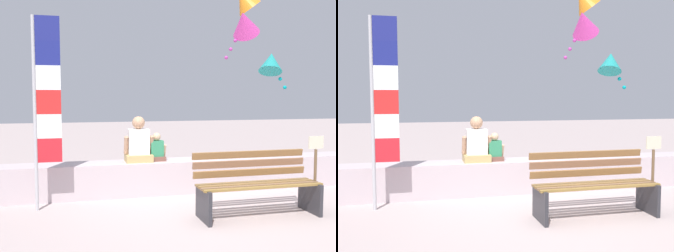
# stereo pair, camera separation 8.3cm
# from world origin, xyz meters

# --- Properties ---
(ground_plane) EXTENTS (40.00, 40.00, 0.00)m
(ground_plane) POSITION_xyz_m (0.00, 0.00, 0.00)
(ground_plane) COLOR #B3A09D
(seawall_ledge) EXTENTS (6.34, 0.55, 0.56)m
(seawall_ledge) POSITION_xyz_m (0.00, 1.22, 0.28)
(seawall_ledge) COLOR #C2B1B6
(seawall_ledge) RESTS_ON ground
(park_bench) EXTENTS (1.76, 0.63, 0.88)m
(park_bench) POSITION_xyz_m (0.55, -0.32, 0.42)
(park_bench) COLOR olive
(park_bench) RESTS_ON ground
(person_adult) EXTENTS (0.51, 0.37, 0.77)m
(person_adult) POSITION_xyz_m (-0.87, 1.22, 0.86)
(person_adult) COLOR tan
(person_adult) RESTS_ON seawall_ledge
(person_child) EXTENTS (0.32, 0.23, 0.49)m
(person_child) POSITION_xyz_m (-0.56, 1.22, 0.75)
(person_child) COLOR brown
(person_child) RESTS_ON seawall_ledge
(flag_banner) EXTENTS (0.39, 0.05, 2.83)m
(flag_banner) POSITION_xyz_m (-2.36, 0.61, 1.63)
(flag_banner) COLOR #B7B7BC
(flag_banner) RESTS_ON ground
(kite_magenta) EXTENTS (0.94, 0.97, 1.15)m
(kite_magenta) POSITION_xyz_m (1.67, 2.57, 3.25)
(kite_magenta) COLOR #DB3D9E
(kite_orange) EXTENTS (0.79, 0.66, 0.93)m
(kite_orange) POSITION_xyz_m (1.84, 2.96, 3.83)
(kite_orange) COLOR orange
(kite_teal) EXTENTS (0.78, 0.80, 0.88)m
(kite_teal) POSITION_xyz_m (2.19, 2.33, 2.40)
(kite_teal) COLOR teal
(sign_post) EXTENTS (0.24, 0.04, 1.11)m
(sign_post) POSITION_xyz_m (1.41, -0.44, 0.67)
(sign_post) COLOR brown
(sign_post) RESTS_ON ground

